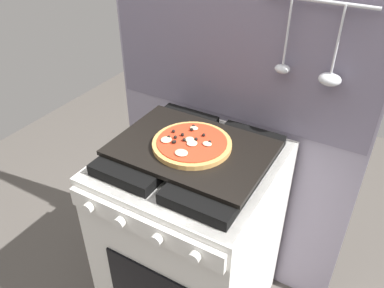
% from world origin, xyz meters
% --- Properties ---
extents(kitchen_backsplash, '(1.10, 0.09, 1.55)m').
position_xyz_m(kitchen_backsplash, '(0.00, 0.33, 0.79)').
color(kitchen_backsplash, gray).
rests_on(kitchen_backsplash, ground_plane).
extents(stove, '(0.60, 0.64, 0.90)m').
position_xyz_m(stove, '(-0.00, -0.00, 0.45)').
color(stove, white).
rests_on(stove, ground_plane).
extents(baking_tray, '(0.54, 0.38, 0.02)m').
position_xyz_m(baking_tray, '(0.00, 0.00, 0.91)').
color(baking_tray, black).
rests_on(baking_tray, stove).
extents(pizza_left, '(0.28, 0.28, 0.03)m').
position_xyz_m(pizza_left, '(-0.00, -0.00, 0.93)').
color(pizza_left, tan).
rests_on(pizza_left, baking_tray).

